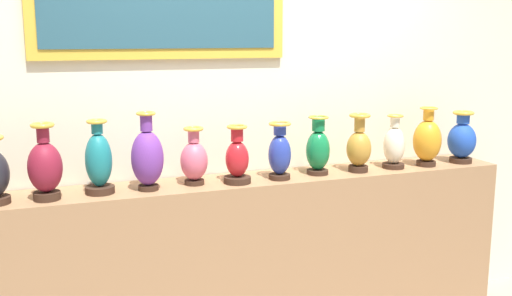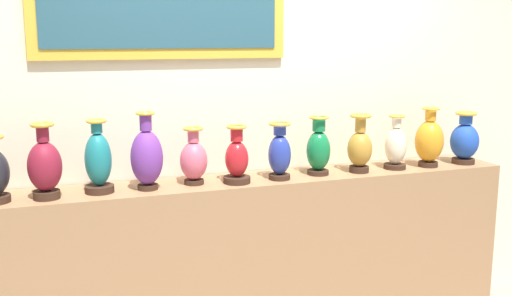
# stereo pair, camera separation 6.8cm
# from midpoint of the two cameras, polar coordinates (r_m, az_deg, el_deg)

# --- Properties ---
(display_shelf) EXTENTS (3.21, 0.39, 1.02)m
(display_shelf) POSITION_cam_midpoint_polar(r_m,az_deg,el_deg) (3.66, 0.54, -10.72)
(display_shelf) COLOR #99704C
(display_shelf) RESTS_ON ground_plane
(back_wall) EXTENTS (4.49, 0.14, 2.70)m
(back_wall) POSITION_cam_midpoint_polar(r_m,az_deg,el_deg) (3.67, -1.03, 3.35)
(back_wall) COLOR beige
(back_wall) RESTS_ON ground_plane
(vase_burgundy) EXTENTS (0.17, 0.17, 0.40)m
(vase_burgundy) POSITION_cam_midpoint_polar(r_m,az_deg,el_deg) (3.21, -19.01, -1.65)
(vase_burgundy) COLOR #382319
(vase_burgundy) RESTS_ON display_shelf
(vase_teal) EXTENTS (0.15, 0.15, 0.40)m
(vase_teal) POSITION_cam_midpoint_polar(r_m,az_deg,el_deg) (3.26, -14.30, -1.23)
(vase_teal) COLOR #382319
(vase_teal) RESTS_ON display_shelf
(vase_violet) EXTENTS (0.17, 0.17, 0.43)m
(vase_violet) POSITION_cam_midpoint_polar(r_m,az_deg,el_deg) (3.26, -9.83, -0.81)
(vase_violet) COLOR #382319
(vase_violet) RESTS_ON display_shelf
(vase_rose) EXTENTS (0.15, 0.15, 0.33)m
(vase_rose) POSITION_cam_midpoint_polar(r_m,az_deg,el_deg) (3.35, -5.41, -1.10)
(vase_rose) COLOR #382319
(vase_rose) RESTS_ON display_shelf
(vase_crimson) EXTENTS (0.16, 0.16, 0.33)m
(vase_crimson) POSITION_cam_midpoint_polar(r_m,az_deg,el_deg) (3.37, -1.27, -1.06)
(vase_crimson) COLOR #382319
(vase_crimson) RESTS_ON display_shelf
(vase_cobalt) EXTENTS (0.13, 0.13, 0.34)m
(vase_cobalt) POSITION_cam_midpoint_polar(r_m,az_deg,el_deg) (3.45, 2.84, -0.50)
(vase_cobalt) COLOR #382319
(vase_cobalt) RESTS_ON display_shelf
(vase_emerald) EXTENTS (0.15, 0.15, 0.35)m
(vase_emerald) POSITION_cam_midpoint_polar(r_m,az_deg,el_deg) (3.59, 6.54, -0.11)
(vase_emerald) COLOR #382319
(vase_emerald) RESTS_ON display_shelf
(vase_ochre) EXTENTS (0.15, 0.15, 0.36)m
(vase_ochre) POSITION_cam_midpoint_polar(r_m,az_deg,el_deg) (3.69, 10.43, 0.08)
(vase_ochre) COLOR #382319
(vase_ochre) RESTS_ON display_shelf
(vase_ivory) EXTENTS (0.14, 0.14, 0.34)m
(vase_ivory) POSITION_cam_midpoint_polar(r_m,az_deg,el_deg) (3.84, 13.72, 0.17)
(vase_ivory) COLOR #382319
(vase_ivory) RESTS_ON display_shelf
(vase_amber) EXTENTS (0.18, 0.18, 0.38)m
(vase_amber) POSITION_cam_midpoint_polar(r_m,az_deg,el_deg) (3.95, 16.74, 0.66)
(vase_amber) COLOR #382319
(vase_amber) RESTS_ON display_shelf
(vase_sapphire) EXTENTS (0.18, 0.18, 0.34)m
(vase_sapphire) POSITION_cam_midpoint_polar(r_m,az_deg,el_deg) (4.13, 19.80, 0.69)
(vase_sapphire) COLOR #382319
(vase_sapphire) RESTS_ON display_shelf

